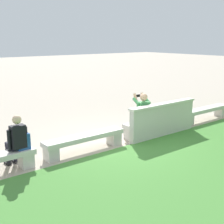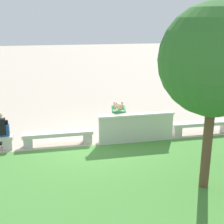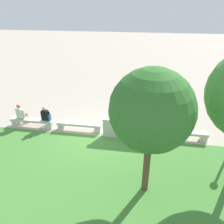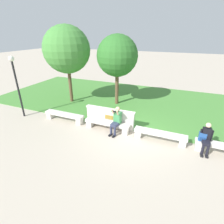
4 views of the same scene
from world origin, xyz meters
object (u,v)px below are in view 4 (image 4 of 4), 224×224
at_px(bench_near, 107,124).
at_px(tree_left_background, 67,50).
at_px(backpack, 202,137).
at_px(tree_behind_wall, 117,56).
at_px(bench_main, 64,116).
at_px(bench_mid, 160,135).
at_px(lamp_post, 16,78).
at_px(person_photographer, 116,119).
at_px(person_distant, 206,137).

bearing_deg(bench_near, tree_left_background, 145.93).
relative_size(backpack, tree_behind_wall, 0.10).
bearing_deg(bench_main, backpack, 0.07).
bearing_deg(bench_mid, bench_main, 180.00).
distance_m(bench_mid, lamp_post, 7.96).
height_order(bench_main, lamp_post, lamp_post).
bearing_deg(bench_main, bench_mid, 0.00).
bearing_deg(bench_mid, lamp_post, -176.88).
distance_m(person_photographer, tree_behind_wall, 4.51).
distance_m(bench_near, person_distant, 4.36).
xyz_separation_m(bench_main, backpack, (6.80, 0.01, 0.32)).
height_order(bench_mid, person_distant, person_distant).
bearing_deg(person_photographer, bench_near, 171.51).
bearing_deg(backpack, person_photographer, -178.69).
relative_size(person_distant, backpack, 2.94).
xyz_separation_m(bench_main, person_distant, (6.92, -0.07, 0.36)).
bearing_deg(bench_mid, person_distant, -2.14).
distance_m(backpack, lamp_post, 9.51).
bearing_deg(bench_mid, person_photographer, -177.87).
relative_size(person_photographer, person_distant, 1.05).
relative_size(person_photographer, tree_left_background, 0.27).
xyz_separation_m(person_distant, backpack, (-0.12, 0.07, -0.05)).
distance_m(bench_mid, tree_left_background, 7.69).
xyz_separation_m(backpack, lamp_post, (-9.36, -0.43, 1.63)).
bearing_deg(bench_near, backpack, 0.11).
xyz_separation_m(bench_near, person_distant, (4.35, -0.07, 0.36)).
height_order(backpack, lamp_post, lamp_post).
distance_m(backpack, tree_behind_wall, 6.64).
height_order(bench_main, bench_mid, same).
bearing_deg(tree_left_background, person_distant, -18.19).
bearing_deg(backpack, bench_mid, -179.72).
height_order(bench_mid, backpack, backpack).
bearing_deg(person_photographer, person_distant, 0.16).
distance_m(bench_near, lamp_post, 5.50).
distance_m(person_photographer, backpack, 3.72).
xyz_separation_m(bench_mid, backpack, (1.65, 0.01, 0.32)).
relative_size(bench_near, backpack, 5.37).
xyz_separation_m(person_photographer, tree_left_background, (-4.43, 2.73, 2.73)).
height_order(bench_mid, person_photographer, person_photographer).
relative_size(person_distant, tree_behind_wall, 0.28).
relative_size(backpack, tree_left_background, 0.09).
bearing_deg(lamp_post, person_distant, 2.13).
bearing_deg(tree_left_background, bench_main, -63.09).
bearing_deg(bench_main, tree_left_background, 116.91).
distance_m(person_photographer, lamp_post, 5.85).
bearing_deg(person_photographer, backpack, 1.31).
xyz_separation_m(tree_left_background, lamp_post, (-1.21, -3.07, -1.21)).
relative_size(tree_behind_wall, lamp_post, 1.30).
bearing_deg(person_distant, lamp_post, -177.87).
relative_size(person_distant, tree_left_background, 0.25).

